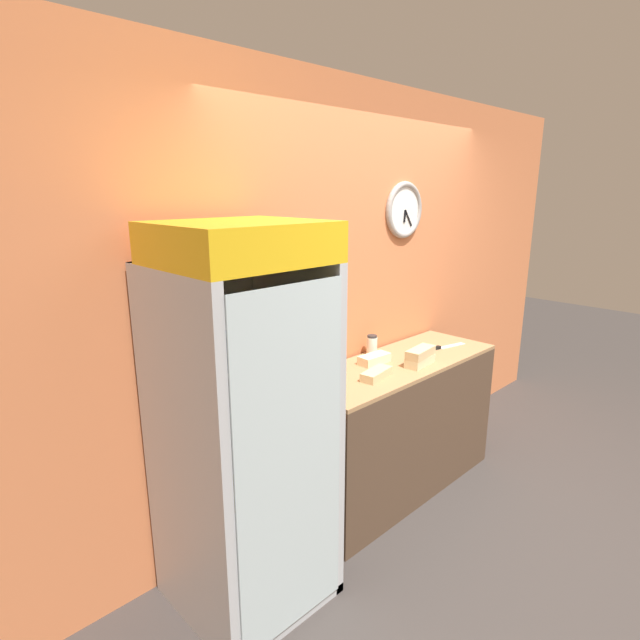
{
  "coord_description": "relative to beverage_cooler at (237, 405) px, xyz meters",
  "views": [
    {
      "loc": [
        -2.55,
        -1.05,
        2.03
      ],
      "look_at": [
        -0.64,
        0.92,
        1.31
      ],
      "focal_mm": 28.0,
      "sensor_mm": 36.0,
      "label": 1
    }
  ],
  "objects": [
    {
      "name": "ground_plane",
      "position": [
        1.3,
        -0.8,
        -1.04
      ],
      "size": [
        14.0,
        14.0,
        0.0
      ],
      "primitive_type": "plane",
      "color": "#383330"
    },
    {
      "name": "wall_back",
      "position": [
        1.3,
        0.35,
        0.32
      ],
      "size": [
        5.2,
        0.1,
        2.7
      ],
      "color": "#D17547",
      "rests_on": "ground_plane"
    },
    {
      "name": "prep_counter",
      "position": [
        1.3,
        0.03,
        -0.57
      ],
      "size": [
        1.59,
        0.56,
        0.93
      ],
      "color": "#4C3828",
      "rests_on": "ground_plane"
    },
    {
      "name": "beverage_cooler",
      "position": [
        0.0,
        0.0,
        0.0
      ],
      "size": [
        0.69,
        0.7,
        1.9
      ],
      "color": "#B2B7BC",
      "rests_on": "ground_plane"
    },
    {
      "name": "sandwich_stack_bottom",
      "position": [
        1.35,
        -0.11,
        -0.08
      ],
      "size": [
        0.25,
        0.12,
        0.06
      ],
      "color": "beige",
      "rests_on": "prep_counter"
    },
    {
      "name": "sandwich_stack_middle",
      "position": [
        1.35,
        -0.11,
        -0.02
      ],
      "size": [
        0.25,
        0.13,
        0.06
      ],
      "color": "tan",
      "rests_on": "sandwich_stack_bottom"
    },
    {
      "name": "sandwich_flat_left",
      "position": [
        1.16,
        0.12,
        -0.08
      ],
      "size": [
        0.23,
        0.11,
        0.06
      ],
      "color": "beige",
      "rests_on": "prep_counter"
    },
    {
      "name": "sandwich_flat_right",
      "position": [
        0.97,
        -0.06,
        -0.08
      ],
      "size": [
        0.25,
        0.13,
        0.05
      ],
      "color": "tan",
      "rests_on": "prep_counter"
    },
    {
      "name": "chefs_knife",
      "position": [
        1.76,
        -0.02,
        -0.1
      ],
      "size": [
        0.34,
        0.11,
        0.02
      ],
      "color": "silver",
      "rests_on": "prep_counter"
    },
    {
      "name": "condiment_jar",
      "position": [
        1.29,
        0.24,
        -0.04
      ],
      "size": [
        0.07,
        0.07,
        0.14
      ],
      "color": "silver",
      "rests_on": "prep_counter"
    },
    {
      "name": "napkin_dispenser",
      "position": [
        0.62,
        0.23,
        -0.05
      ],
      "size": [
        0.11,
        0.09,
        0.12
      ],
      "color": "#B7B2AD",
      "rests_on": "prep_counter"
    }
  ]
}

